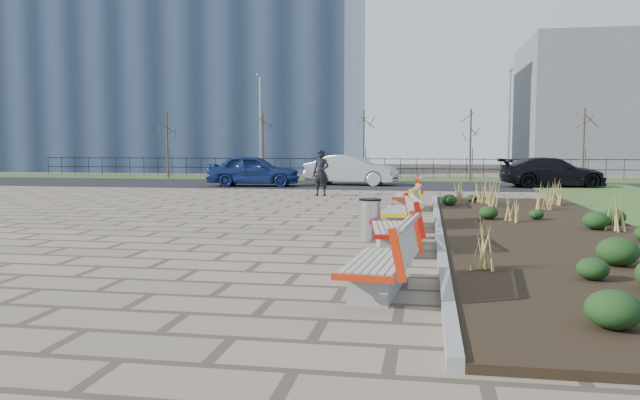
% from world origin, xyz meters
% --- Properties ---
extents(ground, '(120.00, 120.00, 0.00)m').
position_xyz_m(ground, '(0.00, 0.00, 0.00)').
color(ground, '#836F5A').
rests_on(ground, ground).
extents(planting_bed, '(4.50, 18.00, 0.10)m').
position_xyz_m(planting_bed, '(6.25, 5.00, 0.05)').
color(planting_bed, black).
rests_on(planting_bed, ground).
extents(planting_curb, '(0.16, 18.00, 0.15)m').
position_xyz_m(planting_curb, '(3.92, 5.00, 0.07)').
color(planting_curb, gray).
rests_on(planting_curb, ground).
extents(grass_verge_far, '(80.00, 5.00, 0.04)m').
position_xyz_m(grass_verge_far, '(0.00, 28.00, 0.02)').
color(grass_verge_far, '#33511E').
rests_on(grass_verge_far, ground).
extents(road, '(80.00, 7.00, 0.02)m').
position_xyz_m(road, '(0.00, 22.00, 0.01)').
color(road, black).
rests_on(road, ground).
extents(bench_a, '(1.09, 2.17, 1.00)m').
position_xyz_m(bench_a, '(3.00, -1.10, 0.50)').
color(bench_a, red).
rests_on(bench_a, ground).
extents(bench_b, '(1.15, 2.19, 1.00)m').
position_xyz_m(bench_b, '(3.00, 2.35, 0.50)').
color(bench_b, red).
rests_on(bench_b, ground).
extents(bench_c, '(1.01, 2.15, 1.00)m').
position_xyz_m(bench_c, '(3.00, 5.67, 0.50)').
color(bench_c, yellow).
rests_on(bench_c, ground).
extents(bench_d, '(0.91, 2.11, 1.00)m').
position_xyz_m(bench_d, '(3.00, 10.33, 0.50)').
color(bench_d, red).
rests_on(bench_d, ground).
extents(litter_bin, '(0.46, 0.46, 0.87)m').
position_xyz_m(litter_bin, '(2.46, 3.67, 0.43)').
color(litter_bin, '#B2B2B7').
rests_on(litter_bin, ground).
extents(pedestrian, '(0.75, 0.58, 1.84)m').
position_xyz_m(pedestrian, '(-0.54, 15.06, 0.92)').
color(pedestrian, black).
rests_on(pedestrian, ground).
extents(car_blue, '(4.65, 2.23, 1.53)m').
position_xyz_m(car_blue, '(-4.74, 20.08, 0.79)').
color(car_blue, navy).
rests_on(car_blue, road).
extents(car_silver, '(4.78, 2.17, 1.52)m').
position_xyz_m(car_silver, '(-0.14, 21.80, 0.78)').
color(car_silver, '#9FA2A7').
rests_on(car_silver, road).
extents(car_black, '(5.10, 2.58, 1.42)m').
position_xyz_m(car_black, '(9.56, 21.81, 0.73)').
color(car_black, black).
rests_on(car_black, road).
extents(tree_a, '(1.40, 1.40, 4.00)m').
position_xyz_m(tree_a, '(-12.00, 26.50, 2.04)').
color(tree_a, '#4C3D2D').
rests_on(tree_a, grass_verge_far).
extents(tree_b, '(1.40, 1.40, 4.00)m').
position_xyz_m(tree_b, '(-6.00, 26.50, 2.04)').
color(tree_b, '#4C3D2D').
rests_on(tree_b, grass_verge_far).
extents(tree_c, '(1.40, 1.40, 4.00)m').
position_xyz_m(tree_c, '(0.00, 26.50, 2.04)').
color(tree_c, '#4C3D2D').
rests_on(tree_c, grass_verge_far).
extents(tree_d, '(1.40, 1.40, 4.00)m').
position_xyz_m(tree_d, '(6.00, 26.50, 2.04)').
color(tree_d, '#4C3D2D').
rests_on(tree_d, grass_verge_far).
extents(tree_e, '(1.40, 1.40, 4.00)m').
position_xyz_m(tree_e, '(12.00, 26.50, 2.04)').
color(tree_e, '#4C3D2D').
rests_on(tree_e, grass_verge_far).
extents(lamp_west, '(0.24, 0.60, 6.00)m').
position_xyz_m(lamp_west, '(-6.00, 26.00, 3.04)').
color(lamp_west, gray).
rests_on(lamp_west, grass_verge_far).
extents(lamp_east, '(0.24, 0.60, 6.00)m').
position_xyz_m(lamp_east, '(8.00, 26.00, 3.04)').
color(lamp_east, gray).
rests_on(lamp_east, grass_verge_far).
extents(railing_fence, '(44.00, 0.10, 1.20)m').
position_xyz_m(railing_fence, '(0.00, 29.50, 0.64)').
color(railing_fence, black).
rests_on(railing_fence, grass_verge_far).
extents(building_glass, '(40.00, 14.00, 15.00)m').
position_xyz_m(building_glass, '(-22.00, 40.00, 7.50)').
color(building_glass, '#192338').
rests_on(building_glass, ground).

